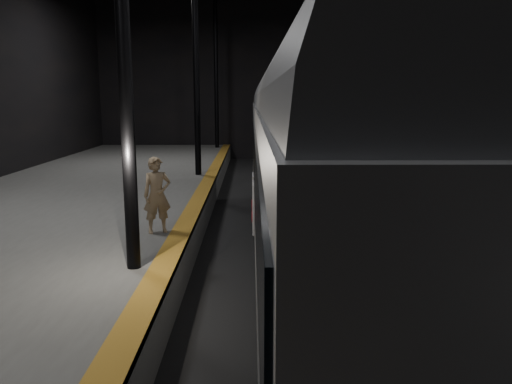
{
  "coord_description": "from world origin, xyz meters",
  "views": [
    {
      "loc": [
        -1.52,
        -13.25,
        4.23
      ],
      "look_at": [
        -1.41,
        -1.42,
        2.0
      ],
      "focal_mm": 35.0,
      "sensor_mm": 36.0,
      "label": 1
    }
  ],
  "objects": [
    {
      "name": "train",
      "position": [
        -0.0,
        -1.89,
        2.98
      ],
      "size": [
        2.99,
        19.99,
        5.34
      ],
      "color": "#A1A3A9",
      "rests_on": "ground"
    },
    {
      "name": "tactile_strip",
      "position": [
        -3.25,
        0.0,
        1.0
      ],
      "size": [
        0.5,
        43.8,
        0.01
      ],
      "primitive_type": "cube",
      "color": "#9B681C",
      "rests_on": "platform_left"
    },
    {
      "name": "woman",
      "position": [
        -3.8,
        -1.42,
        1.93
      ],
      "size": [
        0.79,
        0.67,
        1.85
      ],
      "primitive_type": "imported",
      "rotation": [
        0.0,
        0.0,
        0.39
      ],
      "color": "tan",
      "rests_on": "platform_left"
    },
    {
      "name": "platform_left",
      "position": [
        -7.5,
        0.0,
        0.5
      ],
      "size": [
        9.0,
        43.8,
        1.0
      ],
      "primitive_type": "cube",
      "color": "#545452",
      "rests_on": "ground"
    },
    {
      "name": "ground",
      "position": [
        0.0,
        0.0,
        0.0
      ],
      "size": [
        44.0,
        44.0,
        0.0
      ],
      "primitive_type": "plane",
      "color": "black",
      "rests_on": "ground"
    },
    {
      "name": "track",
      "position": [
        0.0,
        0.0,
        0.07
      ],
      "size": [
        2.4,
        43.0,
        0.24
      ],
      "color": "#3F3328",
      "rests_on": "ground"
    }
  ]
}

